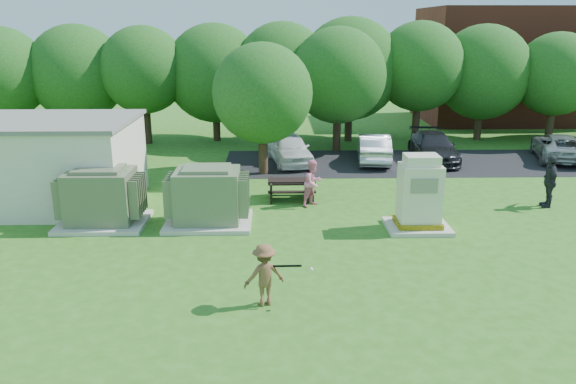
{
  "coord_description": "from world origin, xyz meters",
  "views": [
    {
      "loc": [
        -0.41,
        -14.32,
        6.75
      ],
      "look_at": [
        0.0,
        4.0,
        1.3
      ],
      "focal_mm": 35.0,
      "sensor_mm": 36.0,
      "label": 1
    }
  ],
  "objects_px": {
    "transformer_left": "(102,198)",
    "person_at_picnic": "(313,183)",
    "car_dark": "(433,147)",
    "car_silver_b": "(559,147)",
    "batter": "(264,275)",
    "person_by_generator": "(435,200)",
    "car_white": "(289,149)",
    "transformer_right": "(208,197)",
    "car_silver_a": "(374,148)",
    "picnic_table": "(292,187)",
    "person_walking_right": "(550,181)",
    "generator_cabinet": "(419,197)"
  },
  "relations": [
    {
      "from": "batter",
      "to": "car_dark",
      "type": "height_order",
      "value": "batter"
    },
    {
      "from": "person_walking_right",
      "to": "car_silver_b",
      "type": "bearing_deg",
      "value": 160.5
    },
    {
      "from": "picnic_table",
      "to": "car_silver_b",
      "type": "distance_m",
      "value": 15.65
    },
    {
      "from": "generator_cabinet",
      "to": "picnic_table",
      "type": "xyz_separation_m",
      "value": [
        -4.25,
        3.57,
        -0.64
      ]
    },
    {
      "from": "person_at_picnic",
      "to": "car_silver_a",
      "type": "relative_size",
      "value": 0.41
    },
    {
      "from": "car_dark",
      "to": "car_silver_b",
      "type": "distance_m",
      "value": 6.64
    },
    {
      "from": "picnic_table",
      "to": "person_walking_right",
      "type": "bearing_deg",
      "value": -6.93
    },
    {
      "from": "person_by_generator",
      "to": "car_dark",
      "type": "relative_size",
      "value": 0.3
    },
    {
      "from": "transformer_left",
      "to": "person_at_picnic",
      "type": "relative_size",
      "value": 1.64
    },
    {
      "from": "transformer_right",
      "to": "car_silver_a",
      "type": "relative_size",
      "value": 0.67
    },
    {
      "from": "car_white",
      "to": "car_silver_a",
      "type": "bearing_deg",
      "value": -7.79
    },
    {
      "from": "car_silver_b",
      "to": "transformer_left",
      "type": "bearing_deg",
      "value": 40.5
    },
    {
      "from": "picnic_table",
      "to": "car_white",
      "type": "xyz_separation_m",
      "value": [
        0.07,
        6.18,
        0.25
      ]
    },
    {
      "from": "car_white",
      "to": "car_dark",
      "type": "xyz_separation_m",
      "value": [
        7.45,
        0.36,
        -0.04
      ]
    },
    {
      "from": "transformer_left",
      "to": "picnic_table",
      "type": "distance_m",
      "value": 7.33
    },
    {
      "from": "batter",
      "to": "transformer_left",
      "type": "bearing_deg",
      "value": -65.21
    },
    {
      "from": "transformer_right",
      "to": "car_silver_b",
      "type": "relative_size",
      "value": 0.61
    },
    {
      "from": "picnic_table",
      "to": "person_by_generator",
      "type": "height_order",
      "value": "person_by_generator"
    },
    {
      "from": "transformer_right",
      "to": "person_by_generator",
      "type": "height_order",
      "value": "transformer_right"
    },
    {
      "from": "generator_cabinet",
      "to": "car_silver_b",
      "type": "xyz_separation_m",
      "value": [
        9.9,
        10.24,
        -0.47
      ]
    },
    {
      "from": "person_walking_right",
      "to": "car_dark",
      "type": "bearing_deg",
      "value": -154.03
    },
    {
      "from": "person_by_generator",
      "to": "car_silver_b",
      "type": "relative_size",
      "value": 0.3
    },
    {
      "from": "person_at_picnic",
      "to": "car_silver_b",
      "type": "bearing_deg",
      "value": -15.42
    },
    {
      "from": "generator_cabinet",
      "to": "car_white",
      "type": "relative_size",
      "value": 0.59
    },
    {
      "from": "car_silver_a",
      "to": "car_silver_b",
      "type": "height_order",
      "value": "car_silver_a"
    },
    {
      "from": "picnic_table",
      "to": "transformer_left",
      "type": "bearing_deg",
      "value": -156.74
    },
    {
      "from": "car_white",
      "to": "car_silver_b",
      "type": "distance_m",
      "value": 14.09
    },
    {
      "from": "person_walking_right",
      "to": "car_silver_a",
      "type": "xyz_separation_m",
      "value": [
        -5.49,
        7.58,
        -0.28
      ]
    },
    {
      "from": "generator_cabinet",
      "to": "car_silver_a",
      "type": "bearing_deg",
      "value": 89.17
    },
    {
      "from": "picnic_table",
      "to": "batter",
      "type": "distance_m",
      "value": 9.0
    },
    {
      "from": "generator_cabinet",
      "to": "car_dark",
      "type": "height_order",
      "value": "generator_cabinet"
    },
    {
      "from": "batter",
      "to": "person_by_generator",
      "type": "bearing_deg",
      "value": -152.55
    },
    {
      "from": "car_silver_a",
      "to": "transformer_right",
      "type": "bearing_deg",
      "value": 57.46
    },
    {
      "from": "transformer_left",
      "to": "person_at_picnic",
      "type": "distance_m",
      "value": 7.79
    },
    {
      "from": "person_at_picnic",
      "to": "car_silver_b",
      "type": "distance_m",
      "value": 15.33
    },
    {
      "from": "person_at_picnic",
      "to": "car_silver_a",
      "type": "bearing_deg",
      "value": 18.8
    },
    {
      "from": "person_at_picnic",
      "to": "car_silver_a",
      "type": "height_order",
      "value": "person_at_picnic"
    },
    {
      "from": "transformer_left",
      "to": "car_white",
      "type": "bearing_deg",
      "value": 53.19
    },
    {
      "from": "transformer_left",
      "to": "person_by_generator",
      "type": "distance_m",
      "value": 11.78
    },
    {
      "from": "transformer_right",
      "to": "batter",
      "type": "relative_size",
      "value": 1.86
    },
    {
      "from": "person_by_generator",
      "to": "car_silver_a",
      "type": "xyz_separation_m",
      "value": [
        -0.66,
        9.05,
        -0.0
      ]
    },
    {
      "from": "person_by_generator",
      "to": "car_dark",
      "type": "bearing_deg",
      "value": -105.4
    },
    {
      "from": "generator_cabinet",
      "to": "batter",
      "type": "height_order",
      "value": "generator_cabinet"
    },
    {
      "from": "car_white",
      "to": "car_silver_a",
      "type": "xyz_separation_m",
      "value": [
        4.33,
        0.2,
        -0.02
      ]
    },
    {
      "from": "car_white",
      "to": "picnic_table",
      "type": "bearing_deg",
      "value": -101.1
    },
    {
      "from": "generator_cabinet",
      "to": "person_by_generator",
      "type": "height_order",
      "value": "generator_cabinet"
    },
    {
      "from": "transformer_right",
      "to": "generator_cabinet",
      "type": "relative_size",
      "value": 1.15
    },
    {
      "from": "person_walking_right",
      "to": "car_dark",
      "type": "height_order",
      "value": "person_walking_right"
    },
    {
      "from": "car_dark",
      "to": "car_silver_a",
      "type": "bearing_deg",
      "value": -174.09
    },
    {
      "from": "picnic_table",
      "to": "car_silver_a",
      "type": "bearing_deg",
      "value": 55.46
    }
  ]
}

